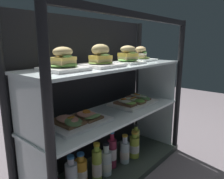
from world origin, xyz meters
name	(u,v)px	position (x,y,z in m)	size (l,w,h in m)	color
ground_plane	(112,173)	(0.00, 0.00, -0.01)	(6.00, 6.00, 0.02)	#5C5458
case_base_deck	(112,169)	(0.00, 0.00, 0.02)	(1.18, 0.41, 0.04)	#2F3932
case_frame	(101,91)	(0.00, 0.09, 0.55)	(1.18, 0.41, 1.02)	black
riser_lower_tier	(112,141)	(0.00, 0.00, 0.22)	(1.10, 0.33, 0.37)	silver
shelf_lower_glass	(112,114)	(0.00, 0.00, 0.41)	(1.12, 0.35, 0.01)	silver
riser_upper_tier	(112,91)	(0.00, 0.00, 0.57)	(1.10, 0.33, 0.29)	silver
shelf_upper_glass	(112,66)	(0.00, 0.00, 0.72)	(1.12, 0.35, 0.01)	silver
plated_roll_sandwich_near_left_corner	(63,63)	(-0.36, -0.01, 0.77)	(0.19, 0.19, 0.11)	white
plated_roll_sandwich_far_left	(101,59)	(-0.12, -0.02, 0.77)	(0.21, 0.21, 0.12)	white
plated_roll_sandwich_right_of_center	(128,57)	(0.13, -0.02, 0.77)	(0.17, 0.17, 0.11)	white
plated_roll_sandwich_center	(140,56)	(0.37, 0.04, 0.77)	(0.19, 0.19, 0.11)	white
open_sandwich_tray_far_right	(78,120)	(-0.26, 0.02, 0.44)	(0.34, 0.23, 0.06)	white
open_sandwich_tray_right_of_center	(134,101)	(0.26, 0.01, 0.44)	(0.34, 0.23, 0.06)	white
juice_bottle_back_left	(82,173)	(-0.27, 0.00, 0.13)	(0.07, 0.07, 0.21)	orange
juice_bottle_near_post	(97,166)	(-0.17, -0.03, 0.14)	(0.06, 0.06, 0.25)	#B8D04A
juice_bottle_front_right_end	(106,162)	(-0.09, -0.02, 0.12)	(0.07, 0.07, 0.21)	white
juice_bottle_back_center	(112,153)	(0.00, 0.00, 0.14)	(0.06, 0.06, 0.25)	maroon
juice_bottle_tucked_behind	(125,152)	(0.10, -0.03, 0.12)	(0.07, 0.07, 0.20)	white
juice_bottle_front_second	(134,146)	(0.20, -0.04, 0.12)	(0.07, 0.07, 0.20)	#BDC942
juice_bottle_back_right	(136,141)	(0.28, 0.00, 0.13)	(0.06, 0.06, 0.22)	#C1CA4F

